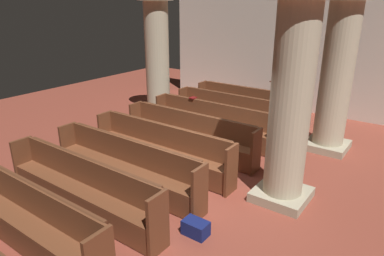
# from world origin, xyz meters

# --- Properties ---
(ground_plane) EXTENTS (19.20, 19.20, 0.00)m
(ground_plane) POSITION_xyz_m (0.00, 0.00, 0.00)
(ground_plane) COLOR brown
(back_wall) EXTENTS (10.00, 0.16, 4.50)m
(back_wall) POSITION_xyz_m (0.00, 6.08, 2.25)
(back_wall) COLOR silver
(back_wall) RESTS_ON ground
(pew_row_0) EXTENTS (3.61, 0.47, 0.99)m
(pew_row_0) POSITION_xyz_m (-0.81, 4.13, 0.53)
(pew_row_0) COLOR brown
(pew_row_0) RESTS_ON ground
(pew_row_1) EXTENTS (3.61, 0.46, 0.99)m
(pew_row_1) POSITION_xyz_m (-0.81, 3.07, 0.53)
(pew_row_1) COLOR brown
(pew_row_1) RESTS_ON ground
(pew_row_2) EXTENTS (3.61, 0.46, 0.99)m
(pew_row_2) POSITION_xyz_m (-0.81, 2.01, 0.53)
(pew_row_2) COLOR brown
(pew_row_2) RESTS_ON ground
(pew_row_3) EXTENTS (3.61, 0.47, 0.99)m
(pew_row_3) POSITION_xyz_m (-0.81, 0.95, 0.53)
(pew_row_3) COLOR brown
(pew_row_3) RESTS_ON ground
(pew_row_4) EXTENTS (3.61, 0.46, 0.99)m
(pew_row_4) POSITION_xyz_m (-0.81, -0.11, 0.53)
(pew_row_4) COLOR brown
(pew_row_4) RESTS_ON ground
(pew_row_5) EXTENTS (3.61, 0.46, 0.99)m
(pew_row_5) POSITION_xyz_m (-0.81, -1.17, 0.53)
(pew_row_5) COLOR brown
(pew_row_5) RESTS_ON ground
(pew_row_6) EXTENTS (3.61, 0.46, 0.99)m
(pew_row_6) POSITION_xyz_m (-0.81, -2.23, 0.53)
(pew_row_6) COLOR brown
(pew_row_6) RESTS_ON ground
(pew_row_7) EXTENTS (3.61, 0.46, 0.99)m
(pew_row_7) POSITION_xyz_m (-0.81, -3.28, 0.53)
(pew_row_7) COLOR brown
(pew_row_7) RESTS_ON ground
(pillar_aisle_side) EXTENTS (1.07, 1.07, 3.85)m
(pillar_aisle_side) POSITION_xyz_m (1.86, 3.21, 2.00)
(pillar_aisle_side) COLOR tan
(pillar_aisle_side) RESTS_ON ground
(pillar_far_side) EXTENTS (1.07, 1.07, 3.85)m
(pillar_far_side) POSITION_xyz_m (-3.43, 2.81, 2.00)
(pillar_far_side) COLOR tan
(pillar_far_side) RESTS_ON ground
(pillar_aisle_rear) EXTENTS (1.04, 1.04, 3.85)m
(pillar_aisle_rear) POSITION_xyz_m (1.86, 0.25, 2.00)
(pillar_aisle_rear) COLOR tan
(pillar_aisle_rear) RESTS_ON ground
(lectern) EXTENTS (0.48, 0.45, 1.08)m
(lectern) POSITION_xyz_m (-0.41, 5.33, 0.45)
(lectern) COLOR #411E13
(lectern) RESTS_ON ground
(hymn_book) EXTENTS (0.15, 0.19, 0.03)m
(hymn_book) POSITION_xyz_m (-1.61, 2.19, 1.01)
(hymn_book) COLOR maroon
(hymn_book) RESTS_ON pew_row_2
(kneeler_box_navy) EXTENTS (0.41, 0.27, 0.25)m
(kneeler_box_navy) POSITION_xyz_m (1.16, -1.58, 0.12)
(kneeler_box_navy) COLOR navy
(kneeler_box_navy) RESTS_ON ground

